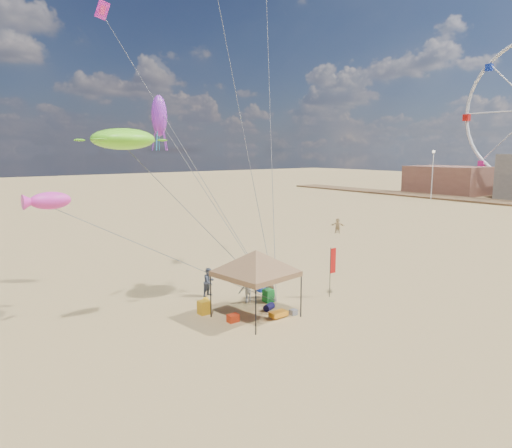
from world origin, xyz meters
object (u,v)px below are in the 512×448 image
object	(u,v)px
cooler_red	(233,318)
person_near_a	(270,281)
person_near_b	(209,282)
person_far_c	(338,225)
feather_flag	(332,264)
beach_cart	(278,314)
lamp_north	(433,167)
canopy_tent	(256,253)
chair_yellow	(204,307)
person_near_c	(248,288)
chair_green	(268,296)
cooler_blue	(262,288)

from	to	relation	value
cooler_red	person_near_a	world-z (taller)	person_near_a
person_near_b	person_far_c	distance (m)	23.07
feather_flag	person_near_a	size ratio (longest dim) A/B	1.52
cooler_red	beach_cart	world-z (taller)	cooler_red
cooler_red	lamp_north	bearing A→B (deg)	24.14
person_far_c	cooler_red	bearing A→B (deg)	-99.07
canopy_tent	beach_cart	world-z (taller)	canopy_tent
canopy_tent	cooler_red	xyz separation A→B (m)	(-1.29, 0.14, -3.11)
canopy_tent	person_near_b	distance (m)	4.96
chair_yellow	lamp_north	world-z (taller)	lamp_north
chair_yellow	person_far_c	distance (m)	25.71
beach_cart	feather_flag	bearing A→B (deg)	9.26
cooler_red	beach_cart	bearing A→B (deg)	-22.96
canopy_tent	person_near_c	size ratio (longest dim) A/B	3.91
person_near_b	lamp_north	size ratio (longest dim) A/B	0.20
beach_cart	person_near_b	bearing A→B (deg)	100.41
chair_green	lamp_north	distance (m)	61.40
cooler_red	chair_green	bearing A→B (deg)	22.01
person_near_c	person_far_c	bearing A→B (deg)	-137.27
feather_flag	person_near_b	world-z (taller)	feather_flag
person_near_a	cooler_red	bearing A→B (deg)	17.96
chair_green	person_near_a	world-z (taller)	person_near_a
feather_flag	chair_yellow	world-z (taller)	feather_flag
canopy_tent	person_near_c	bearing A→B (deg)	64.02
cooler_blue	chair_yellow	distance (m)	4.90
chair_yellow	beach_cart	size ratio (longest dim) A/B	0.78
person_near_b	person_far_c	world-z (taller)	person_near_b
person_near_b	person_near_c	xyz separation A→B (m)	(1.10, -2.23, -0.01)
feather_flag	chair_green	xyz separation A→B (m)	(-3.45, 1.48, -1.58)
person_near_a	person_near_b	xyz separation A→B (m)	(-2.63, 2.28, -0.12)
canopy_tent	beach_cart	distance (m)	3.30
feather_flag	person_near_c	bearing A→B (deg)	154.71
beach_cart	chair_green	bearing A→B (deg)	63.01
chair_yellow	beach_cart	distance (m)	3.84
chair_green	person_far_c	size ratio (longest dim) A/B	0.45
beach_cart	lamp_north	world-z (taller)	lamp_north
person_far_c	lamp_north	distance (m)	39.27
person_near_b	lamp_north	xyz separation A→B (m)	(57.84, 22.30, 4.69)
canopy_tent	person_near_c	world-z (taller)	canopy_tent
chair_yellow	person_near_a	distance (m)	4.45
beach_cart	person_near_c	xyz separation A→B (m)	(0.17, 2.83, 0.62)
chair_green	chair_yellow	xyz separation A→B (m)	(-3.84, 0.49, 0.00)
person_near_b	person_near_c	world-z (taller)	person_near_b
canopy_tent	cooler_blue	world-z (taller)	canopy_tent
canopy_tent	person_near_b	world-z (taller)	canopy_tent
cooler_red	person_near_a	xyz separation A→B (m)	(3.83, 1.88, 0.75)
canopy_tent	feather_flag	size ratio (longest dim) A/B	2.22
canopy_tent	lamp_north	distance (m)	63.61
chair_yellow	person_near_c	bearing A→B (deg)	2.35
canopy_tent	feather_flag	distance (m)	5.59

